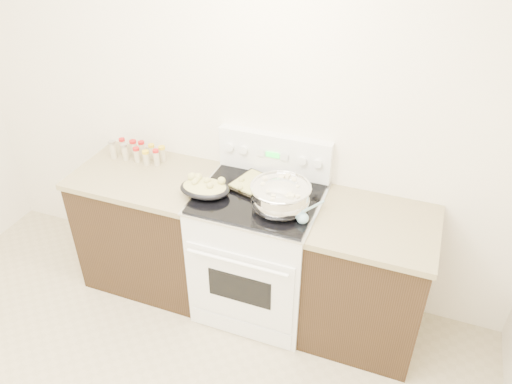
% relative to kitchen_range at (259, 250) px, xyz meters
% --- Properties ---
extents(room_shell, '(4.10, 3.60, 2.75)m').
position_rel_kitchen_range_xyz_m(room_shell, '(-0.35, -1.42, 1.21)').
color(room_shell, white).
rests_on(room_shell, ground).
extents(counter_left, '(0.93, 0.67, 0.92)m').
position_rel_kitchen_range_xyz_m(counter_left, '(-0.83, 0.01, -0.03)').
color(counter_left, black).
rests_on(counter_left, ground).
extents(counter_right, '(0.73, 0.67, 0.92)m').
position_rel_kitchen_range_xyz_m(counter_right, '(0.73, 0.01, -0.03)').
color(counter_right, black).
rests_on(counter_right, ground).
extents(kitchen_range, '(0.78, 0.73, 1.22)m').
position_rel_kitchen_range_xyz_m(kitchen_range, '(0.00, 0.00, 0.00)').
color(kitchen_range, white).
rests_on(kitchen_range, ground).
extents(mixing_bowl, '(0.46, 0.46, 0.21)m').
position_rel_kitchen_range_xyz_m(mixing_bowl, '(0.17, -0.09, 0.54)').
color(mixing_bowl, silver).
rests_on(mixing_bowl, kitchen_range).
extents(roasting_pan, '(0.33, 0.25, 0.11)m').
position_rel_kitchen_range_xyz_m(roasting_pan, '(-0.32, -0.11, 0.50)').
color(roasting_pan, black).
rests_on(roasting_pan, kitchen_range).
extents(baking_sheet, '(0.46, 0.38, 0.06)m').
position_rel_kitchen_range_xyz_m(baking_sheet, '(0.00, 0.06, 0.47)').
color(baking_sheet, black).
rests_on(baking_sheet, kitchen_range).
extents(wooden_spoon, '(0.20, 0.20, 0.04)m').
position_rel_kitchen_range_xyz_m(wooden_spoon, '(0.00, 0.02, 0.46)').
color(wooden_spoon, tan).
rests_on(wooden_spoon, kitchen_range).
extents(blue_ladle, '(0.11, 0.25, 0.09)m').
position_rel_kitchen_range_xyz_m(blue_ladle, '(0.34, -0.16, 0.48)').
color(blue_ladle, '#88B9CA').
rests_on(blue_ladle, kitchen_range).
extents(spice_jars, '(0.39, 0.15, 0.13)m').
position_rel_kitchen_range_xyz_m(spice_jars, '(-0.97, 0.16, 0.49)').
color(spice_jars, '#BFB28C').
rests_on(spice_jars, counter_left).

